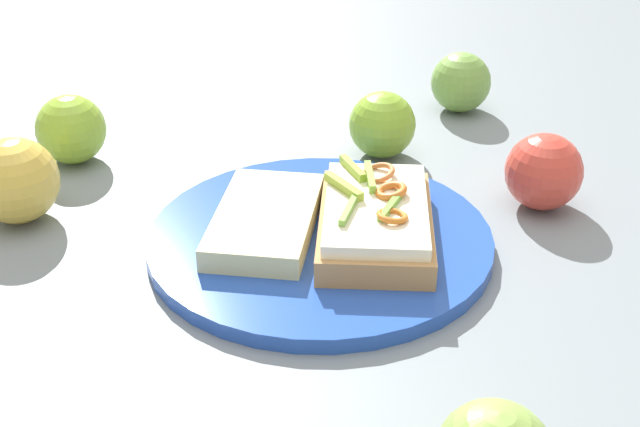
% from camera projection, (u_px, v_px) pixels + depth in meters
% --- Properties ---
extents(ground_plane, '(2.00, 2.00, 0.00)m').
position_uv_depth(ground_plane, '(320.00, 247.00, 0.77)').
color(ground_plane, slate).
rests_on(ground_plane, ground).
extents(plate, '(0.30, 0.30, 0.01)m').
position_uv_depth(plate, '(320.00, 240.00, 0.76)').
color(plate, '#254DB1').
rests_on(plate, ground_plane).
extents(sandwich, '(0.11, 0.17, 0.04)m').
position_uv_depth(sandwich, '(376.00, 217.00, 0.75)').
color(sandwich, '#AF814F').
rests_on(sandwich, plate).
extents(bread_slice_side, '(0.09, 0.15, 0.02)m').
position_uv_depth(bread_slice_side, '(265.00, 222.00, 0.76)').
color(bread_slice_side, beige).
rests_on(bread_slice_side, plate).
extents(apple_0, '(0.10, 0.10, 0.07)m').
position_uv_depth(apple_0, '(71.00, 129.00, 0.90)').
color(apple_0, '#86B131').
rests_on(apple_0, ground_plane).
extents(apple_1, '(0.10, 0.10, 0.08)m').
position_uv_depth(apple_1, '(15.00, 180.00, 0.79)').
color(apple_1, gold).
rests_on(apple_1, ground_plane).
extents(apple_2, '(0.10, 0.10, 0.07)m').
position_uv_depth(apple_2, '(544.00, 172.00, 0.81)').
color(apple_2, '#CC4033').
rests_on(apple_2, ground_plane).
extents(apple_3, '(0.07, 0.07, 0.07)m').
position_uv_depth(apple_3, '(461.00, 82.00, 1.02)').
color(apple_3, '#6F9D43').
rests_on(apple_3, ground_plane).
extents(apple_4, '(0.09, 0.09, 0.07)m').
position_uv_depth(apple_4, '(382.00, 125.00, 0.91)').
color(apple_4, '#7CAD2E').
rests_on(apple_4, ground_plane).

